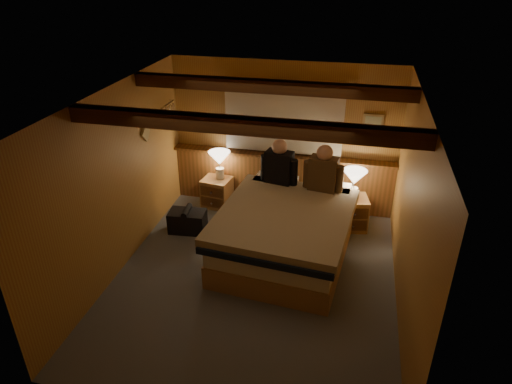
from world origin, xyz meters
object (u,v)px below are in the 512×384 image
(nightstand_right, at_px, (351,213))
(nightstand_left, at_px, (217,192))
(person_right, at_px, (323,172))
(duffel_bag, at_px, (188,221))
(lamp_left, at_px, (219,160))
(lamp_right, at_px, (355,179))
(person_left, at_px, (279,165))
(bed, at_px, (286,231))

(nightstand_right, bearing_deg, nightstand_left, 162.37)
(person_right, bearing_deg, duffel_bag, -160.20)
(lamp_left, xyz_separation_m, duffel_bag, (-0.25, -0.92, -0.65))
(nightstand_right, distance_m, lamp_right, 0.58)
(person_left, bearing_deg, lamp_right, 19.43)
(nightstand_left, relative_size, nightstand_right, 0.92)
(bed, bearing_deg, person_right, 65.20)
(lamp_left, relative_size, lamp_right, 1.01)
(lamp_right, height_order, duffel_bag, lamp_right)
(lamp_left, height_order, person_right, person_right)
(nightstand_left, xyz_separation_m, person_right, (1.77, -0.48, 0.78))
(bed, distance_m, nightstand_right, 1.29)
(duffel_bag, bearing_deg, person_right, 6.45)
(person_left, height_order, duffel_bag, person_left)
(lamp_left, bearing_deg, nightstand_left, -132.00)
(nightstand_left, height_order, person_left, person_left)
(nightstand_right, height_order, lamp_left, lamp_left)
(lamp_left, height_order, lamp_right, lamp_right)
(duffel_bag, bearing_deg, lamp_right, 10.37)
(lamp_left, relative_size, person_left, 0.66)
(nightstand_left, bearing_deg, duffel_bag, -95.47)
(nightstand_left, xyz_separation_m, person_left, (1.11, -0.39, 0.78))
(person_left, relative_size, person_right, 0.99)
(nightstand_left, bearing_deg, nightstand_right, 2.11)
(person_right, distance_m, duffel_bag, 2.18)
(bed, relative_size, person_right, 3.30)
(duffel_bag, bearing_deg, lamp_left, 70.05)
(nightstand_left, distance_m, lamp_left, 0.58)
(nightstand_left, relative_size, lamp_right, 1.08)
(nightstand_left, height_order, duffel_bag, nightstand_left)
(lamp_left, bearing_deg, nightstand_right, -7.20)
(lamp_right, bearing_deg, nightstand_right, 15.58)
(person_left, height_order, person_right, person_right)
(lamp_right, bearing_deg, nightstand_left, 174.32)
(nightstand_right, xyz_separation_m, lamp_left, (-2.17, 0.27, 0.56))
(bed, relative_size, duffel_bag, 4.10)
(lamp_left, xyz_separation_m, lamp_right, (2.17, -0.28, 0.02))
(bed, relative_size, nightstand_right, 4.33)
(lamp_right, relative_size, person_right, 0.65)
(lamp_right, relative_size, person_left, 0.66)
(lamp_left, bearing_deg, lamp_right, -7.26)
(person_left, bearing_deg, nightstand_right, 19.47)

